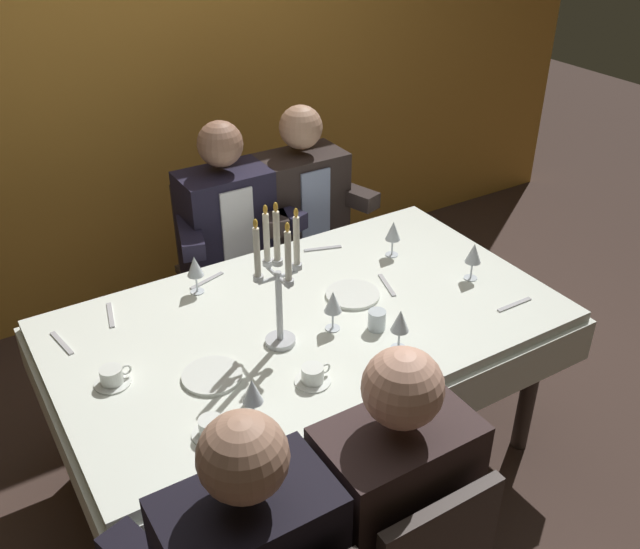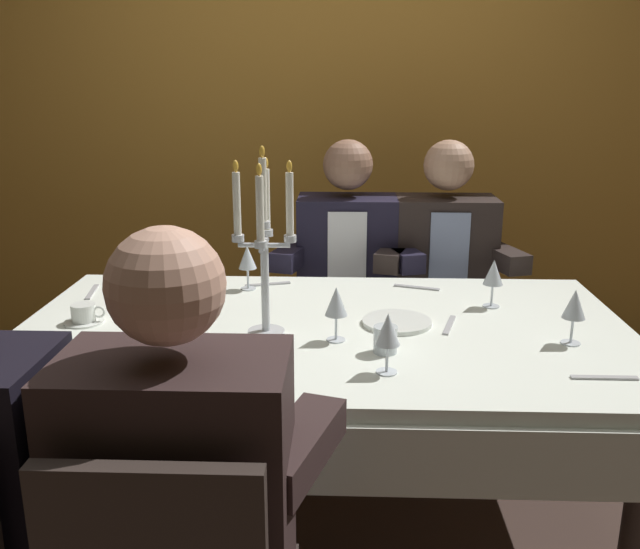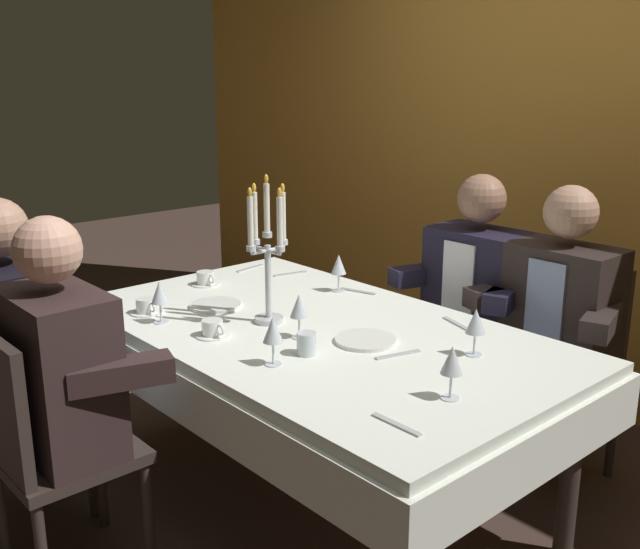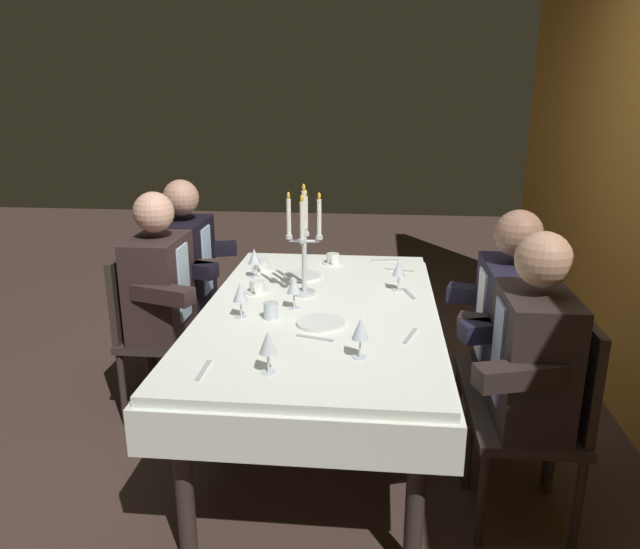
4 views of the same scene
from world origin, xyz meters
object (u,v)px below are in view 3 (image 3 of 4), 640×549
object	(u,v)px
wine_glass_1	(299,307)
wine_glass_3	(273,331)
wine_glass_4	(160,294)
candelabra	(268,254)
wine_glass_2	(476,323)
dining_table	(316,357)
coffee_cup_0	(213,329)
coffee_cup_2	(146,307)
wine_glass_0	(452,362)
dinner_plate_1	(365,340)
dinner_plate_0	(215,305)
seated_diner_1	(58,372)
wine_glass_5	(339,266)
seated_diner_2	(477,288)
seated_diner_3	(563,310)
water_tumbler_0	(306,344)
coffee_cup_1	(205,279)
seated_diner_0	(8,336)

from	to	relation	value
wine_glass_1	wine_glass_3	world-z (taller)	same
wine_glass_3	wine_glass_4	size ratio (longest dim) A/B	1.00
candelabra	wine_glass_2	distance (m)	0.80
dining_table	wine_glass_4	size ratio (longest dim) A/B	11.83
coffee_cup_0	coffee_cup_2	xyz separation A→B (m)	(-0.39, -0.05, 0.00)
coffee_cup_2	dining_table	bearing A→B (deg)	34.44
wine_glass_0	candelabra	bearing A→B (deg)	178.47
dinner_plate_1	wine_glass_4	bearing A→B (deg)	-146.88
dinner_plate_0	wine_glass_2	size ratio (longest dim) A/B	1.26
wine_glass_2	wine_glass_3	distance (m)	0.67
wine_glass_3	seated_diner_1	xyz separation A→B (m)	(-0.42, -0.54, -0.12)
seated_diner_1	wine_glass_5	bearing A→B (deg)	92.02
coffee_cup_2	seated_diner_1	distance (m)	0.59
dining_table	wine_glass_0	size ratio (longest dim) A/B	11.83
wine_glass_1	seated_diner_2	xyz separation A→B (m)	(0.03, 1.00, -0.12)
candelabra	seated_diner_3	xyz separation A→B (m)	(0.66, 0.98, -0.27)
wine_glass_4	water_tumbler_0	xyz separation A→B (m)	(0.61, 0.20, -0.08)
water_tumbler_0	coffee_cup_1	bearing A→B (deg)	167.41
wine_glass_0	wine_glass_2	size ratio (longest dim) A/B	1.00
seated_diner_0	seated_diner_1	xyz separation A→B (m)	(0.44, 0.00, 0.00)
wine_glass_2	wine_glass_3	world-z (taller)	same
seated_diner_2	seated_diner_3	world-z (taller)	same
coffee_cup_2	seated_diner_0	size ratio (longest dim) A/B	0.11
wine_glass_3	water_tumbler_0	size ratio (longest dim) A/B	2.12
wine_glass_5	candelabra	bearing A→B (deg)	-75.79
wine_glass_2	coffee_cup_0	xyz separation A→B (m)	(-0.74, -0.55, -0.09)
wine_glass_2	wine_glass_5	size ratio (longest dim) A/B	1.00
wine_glass_2	wine_glass_0	bearing A→B (deg)	-63.74
coffee_cup_0	candelabra	bearing A→B (deg)	87.45
seated_diner_3	seated_diner_2	bearing A→B (deg)	180.00
candelabra	wine_glass_5	world-z (taller)	candelabra
water_tumbler_0	dinner_plate_0	bearing A→B (deg)	174.47
dining_table	coffee_cup_0	size ratio (longest dim) A/B	14.70
coffee_cup_0	seated_diner_1	bearing A→B (deg)	-96.74
candelabra	coffee_cup_1	bearing A→B (deg)	170.46
dinner_plate_1	wine_glass_0	xyz separation A→B (m)	(0.49, -0.15, 0.11)
dinner_plate_1	wine_glass_3	distance (m)	0.39
wine_glass_4	wine_glass_5	world-z (taller)	same
water_tumbler_0	wine_glass_5	bearing A→B (deg)	128.64
seated_diner_2	wine_glass_1	bearing A→B (deg)	-91.81
wine_glass_4	seated_diner_3	distance (m)	1.59
dinner_plate_1	seated_diner_2	bearing A→B (deg)	100.35
wine_glass_2	seated_diner_0	xyz separation A→B (m)	(-1.24, -1.10, -0.12)
dinner_plate_0	wine_glass_3	world-z (taller)	wine_glass_3
dinner_plate_1	wine_glass_3	xyz separation A→B (m)	(-0.05, -0.37, 0.11)
wine_glass_0	seated_diner_3	distance (m)	1.04
water_tumbler_0	seated_diner_2	distance (m)	1.10
candelabra	seated_diner_0	xyz separation A→B (m)	(-0.51, -0.79, -0.27)
dinner_plate_0	coffee_cup_1	size ratio (longest dim) A/B	1.56
dining_table	dinner_plate_1	world-z (taller)	dinner_plate_1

